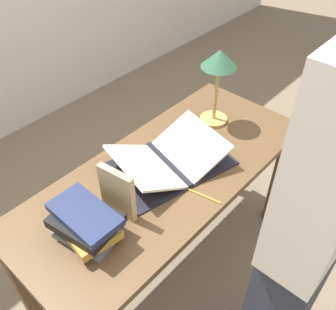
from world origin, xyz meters
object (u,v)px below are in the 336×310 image
(book_stack_tall, at_px, (87,223))
(reading_lamp, at_px, (219,67))
(open_book, at_px, (168,160))
(person_reader, at_px, (306,241))
(book_standing_upright, at_px, (117,193))
(coffee_mug, at_px, (192,132))
(pencil, at_px, (203,196))

(book_stack_tall, bearing_deg, reading_lamp, 5.43)
(open_book, xyz_separation_m, person_reader, (-0.07, -0.69, 0.10))
(book_standing_upright, relative_size, reading_lamp, 0.57)
(coffee_mug, relative_size, person_reader, 0.07)
(open_book, height_order, pencil, open_book)
(book_standing_upright, xyz_separation_m, reading_lamp, (0.77, 0.09, 0.20))
(book_stack_tall, xyz_separation_m, book_standing_upright, (0.16, -0.01, 0.04))
(open_book, distance_m, coffee_mug, 0.23)
(person_reader, bearing_deg, book_standing_upright, -67.85)
(reading_lamp, bearing_deg, pencil, -147.71)
(book_stack_tall, xyz_separation_m, reading_lamp, (0.92, 0.09, 0.25))
(book_stack_tall, bearing_deg, book_standing_upright, -2.11)
(book_standing_upright, xyz_separation_m, person_reader, (0.27, -0.66, 0.02))
(coffee_mug, height_order, person_reader, person_reader)
(book_stack_tall, relative_size, coffee_mug, 2.35)
(book_standing_upright, bearing_deg, open_book, -1.69)
(book_standing_upright, height_order, coffee_mug, book_standing_upright)
(book_standing_upright, height_order, pencil, book_standing_upright)
(coffee_mug, relative_size, pencil, 0.73)
(coffee_mug, bearing_deg, book_standing_upright, -171.89)
(book_stack_tall, distance_m, book_standing_upright, 0.16)
(open_book, distance_m, book_stack_tall, 0.50)
(reading_lamp, bearing_deg, book_stack_tall, -174.57)
(open_book, distance_m, reading_lamp, 0.51)
(book_stack_tall, height_order, book_standing_upright, book_standing_upright)
(pencil, bearing_deg, coffee_mug, 46.73)
(open_book, height_order, book_standing_upright, book_standing_upright)
(book_stack_tall, height_order, pencil, book_stack_tall)
(book_stack_tall, height_order, coffee_mug, book_stack_tall)
(book_standing_upright, height_order, reading_lamp, reading_lamp)
(book_standing_upright, xyz_separation_m, pencil, (0.30, -0.20, -0.11))
(pencil, bearing_deg, open_book, 79.85)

